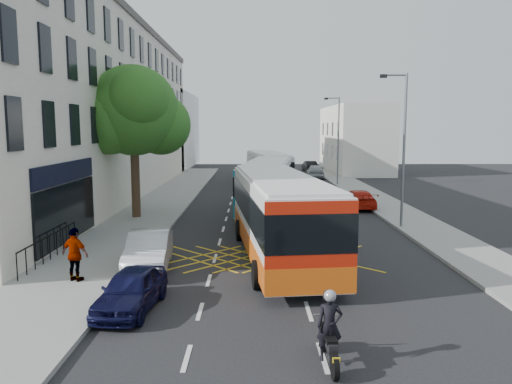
{
  "coord_description": "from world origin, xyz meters",
  "views": [
    {
      "loc": [
        -1.66,
        -14.1,
        5.37
      ],
      "look_at": [
        -1.47,
        10.41,
        2.2
      ],
      "focal_mm": 35.0,
      "sensor_mm": 36.0,
      "label": 1
    }
  ],
  "objects_px": {
    "pedestrian_far": "(75,255)",
    "street_tree": "(133,111)",
    "bus_near": "(279,215)",
    "motorbike": "(329,330)",
    "bus_far": "(268,169)",
    "parked_car_blue": "(131,290)",
    "red_hatchback": "(358,199)",
    "distant_car_silver": "(315,171)",
    "lamp_near": "(402,142)",
    "distant_car_dark": "(310,166)",
    "bus_mid": "(267,184)",
    "parked_car_silver": "(149,251)",
    "lamp_far": "(337,136)",
    "distant_car_grey": "(251,172)"
  },
  "relations": [
    {
      "from": "lamp_near",
      "to": "distant_car_dark",
      "type": "xyz_separation_m",
      "value": [
        -0.7,
        35.78,
        -3.98
      ]
    },
    {
      "from": "red_hatchback",
      "to": "distant_car_silver",
      "type": "height_order",
      "value": "distant_car_silver"
    },
    {
      "from": "parked_car_silver",
      "to": "distant_car_silver",
      "type": "height_order",
      "value": "distant_car_silver"
    },
    {
      "from": "bus_mid",
      "to": "parked_car_blue",
      "type": "distance_m",
      "value": 18.88
    },
    {
      "from": "distant_car_silver",
      "to": "bus_mid",
      "type": "bearing_deg",
      "value": 77.69
    },
    {
      "from": "pedestrian_far",
      "to": "bus_near",
      "type": "bearing_deg",
      "value": -129.55
    },
    {
      "from": "street_tree",
      "to": "lamp_far",
      "type": "xyz_separation_m",
      "value": [
        14.71,
        17.03,
        -1.68
      ]
    },
    {
      "from": "street_tree",
      "to": "pedestrian_far",
      "type": "bearing_deg",
      "value": -86.26
    },
    {
      "from": "bus_near",
      "to": "red_hatchback",
      "type": "bearing_deg",
      "value": 58.57
    },
    {
      "from": "motorbike",
      "to": "lamp_far",
      "type": "bearing_deg",
      "value": 78.19
    },
    {
      "from": "distant_car_dark",
      "to": "street_tree",
      "type": "bearing_deg",
      "value": 61.43
    },
    {
      "from": "bus_near",
      "to": "motorbike",
      "type": "relative_size",
      "value": 6.18
    },
    {
      "from": "motorbike",
      "to": "parked_car_blue",
      "type": "distance_m",
      "value": 6.36
    },
    {
      "from": "bus_far",
      "to": "motorbike",
      "type": "bearing_deg",
      "value": -97.44
    },
    {
      "from": "distant_car_grey",
      "to": "pedestrian_far",
      "type": "relative_size",
      "value": 2.8
    },
    {
      "from": "parked_car_silver",
      "to": "red_hatchback",
      "type": "xyz_separation_m",
      "value": [
        11.04,
        14.43,
        -0.1
      ]
    },
    {
      "from": "bus_near",
      "to": "red_hatchback",
      "type": "height_order",
      "value": "bus_near"
    },
    {
      "from": "pedestrian_far",
      "to": "street_tree",
      "type": "bearing_deg",
      "value": -63.21
    },
    {
      "from": "red_hatchback",
      "to": "bus_mid",
      "type": "bearing_deg",
      "value": 1.33
    },
    {
      "from": "lamp_far",
      "to": "red_hatchback",
      "type": "distance_m",
      "value": 13.73
    },
    {
      "from": "parked_car_silver",
      "to": "distant_car_dark",
      "type": "height_order",
      "value": "parked_car_silver"
    },
    {
      "from": "bus_mid",
      "to": "red_hatchback",
      "type": "height_order",
      "value": "bus_mid"
    },
    {
      "from": "lamp_near",
      "to": "parked_car_silver",
      "type": "distance_m",
      "value": 14.54
    },
    {
      "from": "bus_far",
      "to": "distant_car_silver",
      "type": "bearing_deg",
      "value": 45.6
    },
    {
      "from": "lamp_near",
      "to": "distant_car_dark",
      "type": "bearing_deg",
      "value": 91.11
    },
    {
      "from": "parked_car_blue",
      "to": "red_hatchback",
      "type": "distance_m",
      "value": 21.57
    },
    {
      "from": "bus_near",
      "to": "parked_car_silver",
      "type": "relative_size",
      "value": 2.84
    },
    {
      "from": "bus_near",
      "to": "parked_car_blue",
      "type": "relative_size",
      "value": 3.42
    },
    {
      "from": "parked_car_silver",
      "to": "red_hatchback",
      "type": "height_order",
      "value": "parked_car_silver"
    },
    {
      "from": "pedestrian_far",
      "to": "distant_car_grey",
      "type": "bearing_deg",
      "value": -76.12
    },
    {
      "from": "red_hatchback",
      "to": "pedestrian_far",
      "type": "distance_m",
      "value": 21.0
    },
    {
      "from": "parked_car_blue",
      "to": "distant_car_dark",
      "type": "bearing_deg",
      "value": 83.28
    },
    {
      "from": "bus_far",
      "to": "distant_car_dark",
      "type": "bearing_deg",
      "value": 62.63
    },
    {
      "from": "bus_far",
      "to": "distant_car_grey",
      "type": "bearing_deg",
      "value": 94.78
    },
    {
      "from": "bus_mid",
      "to": "parked_car_silver",
      "type": "distance_m",
      "value": 14.86
    },
    {
      "from": "parked_car_blue",
      "to": "pedestrian_far",
      "type": "height_order",
      "value": "pedestrian_far"
    },
    {
      "from": "red_hatchback",
      "to": "distant_car_grey",
      "type": "bearing_deg",
      "value": -72.94
    },
    {
      "from": "lamp_far",
      "to": "bus_near",
      "type": "relative_size",
      "value": 0.65
    },
    {
      "from": "bus_near",
      "to": "distant_car_silver",
      "type": "distance_m",
      "value": 33.08
    },
    {
      "from": "lamp_near",
      "to": "parked_car_blue",
      "type": "bearing_deg",
      "value": -133.95
    },
    {
      "from": "lamp_far",
      "to": "bus_far",
      "type": "xyz_separation_m",
      "value": [
        -6.39,
        -0.31,
        -2.99
      ]
    },
    {
      "from": "street_tree",
      "to": "distant_car_grey",
      "type": "relative_size",
      "value": 1.7
    },
    {
      "from": "bus_mid",
      "to": "pedestrian_far",
      "type": "height_order",
      "value": "bus_mid"
    },
    {
      "from": "motorbike",
      "to": "distant_car_dark",
      "type": "relative_size",
      "value": 0.52
    },
    {
      "from": "red_hatchback",
      "to": "distant_car_dark",
      "type": "xyz_separation_m",
      "value": [
        0.06,
        28.89,
        0.02
      ]
    },
    {
      "from": "distant_car_silver",
      "to": "distant_car_dark",
      "type": "xyz_separation_m",
      "value": [
        0.43,
        8.98,
        -0.11
      ]
    },
    {
      "from": "lamp_far",
      "to": "bus_near",
      "type": "xyz_separation_m",
      "value": [
        -6.75,
        -25.79,
        -2.82
      ]
    },
    {
      "from": "motorbike",
      "to": "red_hatchback",
      "type": "relative_size",
      "value": 0.47
    },
    {
      "from": "bus_mid",
      "to": "distant_car_silver",
      "type": "height_order",
      "value": "bus_mid"
    },
    {
      "from": "lamp_near",
      "to": "bus_near",
      "type": "xyz_separation_m",
      "value": [
        -6.75,
        -5.79,
        -2.82
      ]
    }
  ]
}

